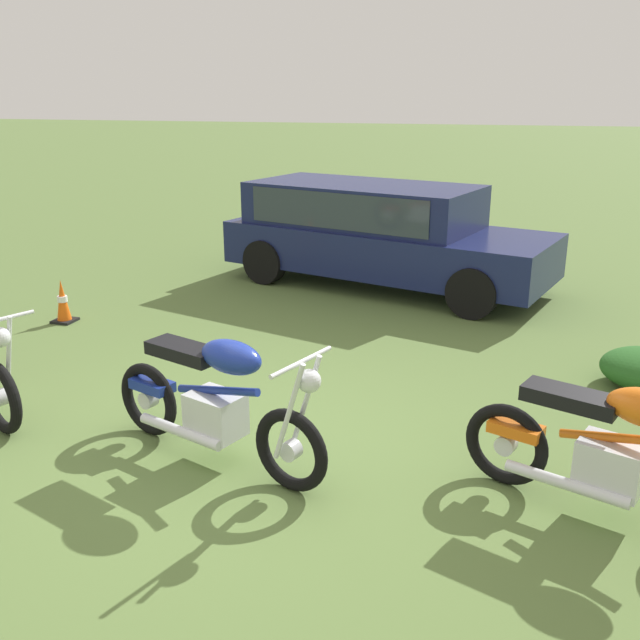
{
  "coord_description": "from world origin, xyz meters",
  "views": [
    {
      "loc": [
        1.97,
        -4.45,
        2.65
      ],
      "look_at": [
        0.32,
        1.15,
        0.75
      ],
      "focal_mm": 39.22,
      "sensor_mm": 36.0,
      "label": 1
    }
  ],
  "objects_px": {
    "motorcycle_blue": "(215,401)",
    "traffic_cone": "(63,303)",
    "motorcycle_orange": "(613,451)",
    "car_navy": "(376,227)"
  },
  "relations": [
    {
      "from": "car_navy",
      "to": "motorcycle_orange",
      "type": "bearing_deg",
      "value": -47.79
    },
    {
      "from": "motorcycle_blue",
      "to": "motorcycle_orange",
      "type": "relative_size",
      "value": 1.06
    },
    {
      "from": "car_navy",
      "to": "traffic_cone",
      "type": "distance_m",
      "value": 4.32
    },
    {
      "from": "motorcycle_blue",
      "to": "motorcycle_orange",
      "type": "height_order",
      "value": "same"
    },
    {
      "from": "motorcycle_blue",
      "to": "motorcycle_orange",
      "type": "xyz_separation_m",
      "value": [
        2.74,
        0.03,
        -0.01
      ]
    },
    {
      "from": "motorcycle_orange",
      "to": "traffic_cone",
      "type": "height_order",
      "value": "motorcycle_orange"
    },
    {
      "from": "motorcycle_blue",
      "to": "traffic_cone",
      "type": "relative_size",
      "value": 3.75
    },
    {
      "from": "motorcycle_orange",
      "to": "car_navy",
      "type": "relative_size",
      "value": 0.39
    },
    {
      "from": "motorcycle_blue",
      "to": "car_navy",
      "type": "xyz_separation_m",
      "value": [
        0.05,
        5.37,
        0.34
      ]
    },
    {
      "from": "motorcycle_blue",
      "to": "traffic_cone",
      "type": "distance_m",
      "value": 4.1
    }
  ]
}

